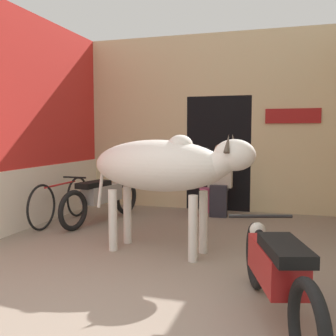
# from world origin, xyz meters

# --- Properties ---
(ground_plane) EXTENTS (30.00, 30.00, 0.00)m
(ground_plane) POSITION_xyz_m (0.00, 0.00, 0.00)
(ground_plane) COLOR gray
(wall_left_shopfront) EXTENTS (0.25, 4.99, 3.38)m
(wall_left_shopfront) POSITION_xyz_m (-2.58, 2.48, 1.63)
(wall_left_shopfront) COLOR red
(wall_left_shopfront) RESTS_ON ground_plane
(wall_back_with_doorway) EXTENTS (4.99, 0.93, 3.38)m
(wall_back_with_doorway) POSITION_xyz_m (0.05, 5.25, 1.46)
(wall_back_with_doorway) COLOR beige
(wall_back_with_doorway) RESTS_ON ground_plane
(cow) EXTENTS (2.13, 0.89, 1.49)m
(cow) POSITION_xyz_m (-0.07, 2.09, 1.08)
(cow) COLOR silver
(cow) RESTS_ON ground_plane
(motorcycle_near) EXTENTS (0.77, 2.02, 0.75)m
(motorcycle_near) POSITION_xyz_m (1.31, 0.56, 0.43)
(motorcycle_near) COLOR black
(motorcycle_near) RESTS_ON ground_plane
(motorcycle_far) EXTENTS (0.64, 2.03, 0.75)m
(motorcycle_far) POSITION_xyz_m (-1.58, 3.44, 0.43)
(motorcycle_far) COLOR black
(motorcycle_far) RESTS_ON ground_plane
(bicycle) EXTENTS (0.44, 1.79, 0.73)m
(bicycle) POSITION_xyz_m (-2.19, 3.17, 0.37)
(bicycle) COLOR black
(bicycle) RESTS_ON ground_plane
(shopkeeper_seated) EXTENTS (0.43, 0.34, 1.30)m
(shopkeeper_seated) POSITION_xyz_m (0.25, 4.47, 0.68)
(shopkeeper_seated) COLOR #282833
(shopkeeper_seated) RESTS_ON ground_plane
(plastic_stool) EXTENTS (0.29, 0.29, 0.46)m
(plastic_stool) POSITION_xyz_m (-0.03, 4.70, 0.25)
(plastic_stool) COLOR #DB6093
(plastic_stool) RESTS_ON ground_plane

